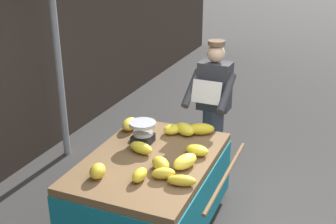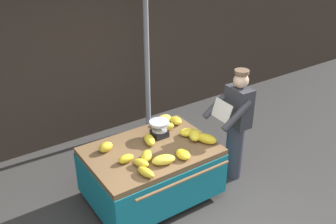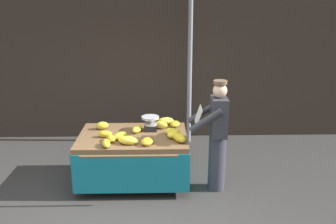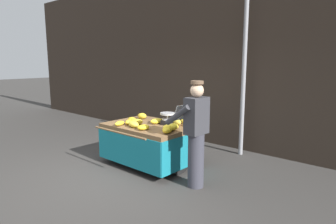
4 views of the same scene
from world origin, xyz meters
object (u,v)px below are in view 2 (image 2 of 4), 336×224
banana_bunch_2 (106,147)px  banana_bunch_5 (141,163)px  banana_bunch_3 (206,139)px  banana_bunch_4 (166,127)px  banana_bunch_0 (147,156)px  banana_bunch_8 (183,154)px  banana_bunch_7 (149,140)px  banana_cart (151,162)px  banana_bunch_6 (146,172)px  banana_bunch_12 (164,160)px  vendor_person (236,125)px  banana_bunch_9 (163,119)px  banana_bunch_10 (126,159)px  banana_bunch_1 (195,135)px  banana_bunch_13 (176,120)px  banana_bunch_11 (187,132)px  street_pole (146,39)px  weighing_scale (159,129)px

banana_bunch_2 → banana_bunch_5: size_ratio=0.97×
banana_bunch_3 → banana_bunch_4: banana_bunch_4 is taller
banana_bunch_0 → banana_bunch_8: size_ratio=0.99×
banana_bunch_4 → banana_bunch_7: size_ratio=0.90×
banana_cart → banana_bunch_5: (-0.31, -0.27, 0.26)m
banana_bunch_2 → banana_bunch_5: (0.21, -0.55, -0.01)m
banana_bunch_6 → banana_bunch_12: size_ratio=0.86×
banana_bunch_12 → banana_bunch_2: bearing=125.4°
banana_bunch_7 → vendor_person: (1.22, -0.38, 0.02)m
banana_bunch_8 → banana_cart: bearing=120.5°
banana_bunch_0 → banana_bunch_9: bearing=44.2°
banana_bunch_6 → vendor_person: (1.62, 0.21, 0.03)m
banana_bunch_4 → banana_bunch_6: bearing=-135.9°
banana_bunch_6 → banana_bunch_10: 0.38m
banana_bunch_1 → banana_bunch_13: bearing=85.6°
banana_bunch_2 → banana_bunch_11: size_ratio=0.96×
banana_cart → banana_bunch_1: banana_bunch_1 is taller
street_pole → banana_bunch_13: (-0.35, -1.38, -0.83)m
banana_bunch_11 → vendor_person: 0.72m
banana_bunch_5 → banana_bunch_11: banana_bunch_11 is taller
banana_bunch_5 → banana_bunch_2: bearing=110.7°
banana_cart → banana_bunch_10: (-0.42, -0.09, 0.26)m
banana_bunch_11 → banana_bunch_12: banana_bunch_12 is taller
banana_bunch_12 → vendor_person: size_ratio=0.17×
banana_bunch_7 → street_pole: bearing=59.6°
banana_bunch_10 → banana_bunch_11: bearing=5.4°
banana_bunch_10 → banana_bunch_9: bearing=31.7°
street_pole → banana_bunch_11: bearing=-103.4°
banana_bunch_6 → banana_bunch_3: bearing=9.6°
banana_bunch_3 → banana_bunch_6: banana_bunch_3 is taller
banana_bunch_6 → banana_bunch_12: banana_bunch_12 is taller
banana_bunch_7 → banana_bunch_13: size_ratio=1.22×
banana_bunch_0 → banana_bunch_3: 0.88m
banana_bunch_3 → banana_bunch_5: size_ratio=1.42×
banana_bunch_1 → banana_bunch_6: 1.04m
weighing_scale → banana_bunch_11: bearing=-31.1°
banana_bunch_7 → banana_bunch_5: bearing=-132.5°
banana_bunch_0 → banana_bunch_5: (-0.13, -0.09, -0.01)m
banana_bunch_13 → vendor_person: 0.88m
banana_cart → banana_bunch_9: (0.52, 0.49, 0.27)m
banana_bunch_6 → vendor_person: 1.64m
banana_bunch_7 → banana_bunch_10: 0.52m
banana_cart → banana_bunch_2: bearing=151.3°
banana_bunch_3 → banana_bunch_9: (-0.18, 0.77, 0.00)m
banana_cart → banana_bunch_7: bearing=65.4°
banana_bunch_13 → vendor_person: (0.60, -0.64, 0.03)m
banana_bunch_4 → banana_bunch_12: bearing=-125.3°
street_pole → weighing_scale: street_pole is taller
vendor_person → banana_bunch_0: bearing=177.3°
banana_bunch_0 → banana_bunch_4: 0.77m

